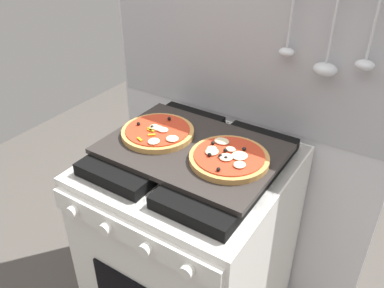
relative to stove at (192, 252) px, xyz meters
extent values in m
cube|color=silver|center=(0.00, 0.34, 0.32)|extent=(1.10, 0.03, 1.55)
cube|color=#ADADB2|center=(0.00, 0.32, 0.70)|extent=(1.08, 0.00, 0.56)
cylinder|color=silver|center=(0.16, 0.29, 0.83)|extent=(0.01, 0.01, 0.20)
ellipsoid|color=silver|center=(0.16, 0.29, 0.72)|extent=(0.05, 0.04, 0.03)
cylinder|color=silver|center=(0.29, 0.29, 0.82)|extent=(0.01, 0.01, 0.22)
ellipsoid|color=silver|center=(0.29, 0.29, 0.69)|extent=(0.07, 0.06, 0.04)
cylinder|color=silver|center=(0.40, 0.29, 0.83)|extent=(0.01, 0.01, 0.19)
ellipsoid|color=silver|center=(0.40, 0.29, 0.72)|extent=(0.06, 0.05, 0.03)
cube|color=white|center=(0.00, 0.00, -0.02)|extent=(0.60, 0.60, 0.86)
cube|color=black|center=(0.00, 0.00, 0.40)|extent=(0.59, 0.59, 0.01)
cube|color=black|center=(-0.14, 0.00, 0.43)|extent=(0.24, 0.51, 0.04)
cube|color=black|center=(0.14, 0.00, 0.43)|extent=(0.24, 0.51, 0.04)
cube|color=white|center=(0.00, -0.31, 0.35)|extent=(0.58, 0.02, 0.07)
cylinder|color=silver|center=(-0.20, -0.33, 0.35)|extent=(0.04, 0.02, 0.04)
cylinder|color=silver|center=(-0.07, -0.33, 0.35)|extent=(0.04, 0.02, 0.04)
cylinder|color=silver|center=(0.07, -0.33, 0.35)|extent=(0.04, 0.02, 0.04)
cylinder|color=silver|center=(0.20, -0.33, 0.35)|extent=(0.04, 0.02, 0.04)
cube|color=#2D2826|center=(0.00, 0.00, 0.46)|extent=(0.54, 0.38, 0.02)
cylinder|color=tan|center=(-0.13, 0.00, 0.47)|extent=(0.24, 0.24, 0.02)
cylinder|color=red|center=(-0.13, 0.00, 0.49)|extent=(0.21, 0.21, 0.00)
ellipsoid|color=beige|center=(-0.09, -0.07, 0.49)|extent=(0.04, 0.04, 0.01)
ellipsoid|color=beige|center=(-0.15, 0.00, 0.49)|extent=(0.03, 0.03, 0.01)
ellipsoid|color=beige|center=(-0.13, 0.00, 0.49)|extent=(0.03, 0.03, 0.01)
ellipsoid|color=beige|center=(-0.11, 0.00, 0.49)|extent=(0.04, 0.03, 0.01)
ellipsoid|color=beige|center=(-0.05, -0.03, 0.49)|extent=(0.04, 0.04, 0.01)
cube|color=gold|center=(-0.15, -0.02, 0.49)|extent=(0.03, 0.02, 0.00)
cube|color=gold|center=(-0.14, -0.08, 0.49)|extent=(0.03, 0.02, 0.00)
cube|color=gold|center=(-0.14, -0.02, 0.49)|extent=(0.02, 0.01, 0.00)
sphere|color=black|center=(-0.14, 0.07, 0.49)|extent=(0.01, 0.01, 0.01)
sphere|color=black|center=(-0.20, -0.01, 0.49)|extent=(0.01, 0.01, 0.01)
cube|color=red|center=(-0.15, 0.01, 0.49)|extent=(0.01, 0.02, 0.00)
sphere|color=black|center=(-0.15, -0.01, 0.49)|extent=(0.01, 0.01, 0.01)
cube|color=gold|center=(-0.12, -0.04, 0.49)|extent=(0.02, 0.02, 0.00)
cylinder|color=#C18947|center=(0.13, 0.00, 0.47)|extent=(0.24, 0.24, 0.02)
cylinder|color=red|center=(0.13, 0.00, 0.49)|extent=(0.21, 0.21, 0.00)
ellipsoid|color=beige|center=(0.13, -0.03, 0.49)|extent=(0.04, 0.04, 0.01)
ellipsoid|color=beige|center=(0.13, 0.02, 0.49)|extent=(0.03, 0.03, 0.01)
ellipsoid|color=beige|center=(0.09, -0.02, 0.49)|extent=(0.04, 0.04, 0.01)
ellipsoid|color=beige|center=(0.18, -0.04, 0.49)|extent=(0.03, 0.04, 0.01)
ellipsoid|color=beige|center=(0.16, 0.00, 0.49)|extent=(0.05, 0.05, 0.01)
ellipsoid|color=beige|center=(0.08, 0.04, 0.49)|extent=(0.05, 0.04, 0.01)
ellipsoid|color=beige|center=(0.08, -0.01, 0.49)|extent=(0.03, 0.03, 0.01)
sphere|color=black|center=(0.09, -0.04, 0.49)|extent=(0.01, 0.01, 0.01)
sphere|color=black|center=(0.12, 0.01, 0.49)|extent=(0.01, 0.01, 0.01)
sphere|color=black|center=(0.14, -0.03, 0.49)|extent=(0.01, 0.01, 0.01)
sphere|color=black|center=(0.16, 0.04, 0.49)|extent=(0.01, 0.01, 0.01)
sphere|color=black|center=(0.12, -0.03, 0.49)|extent=(0.01, 0.01, 0.01)
sphere|color=black|center=(0.07, 0.02, 0.49)|extent=(0.01, 0.01, 0.01)
sphere|color=black|center=(0.15, -0.09, 0.49)|extent=(0.01, 0.01, 0.01)
camera|label=1|loc=(0.57, -0.88, 1.13)|focal=37.44mm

